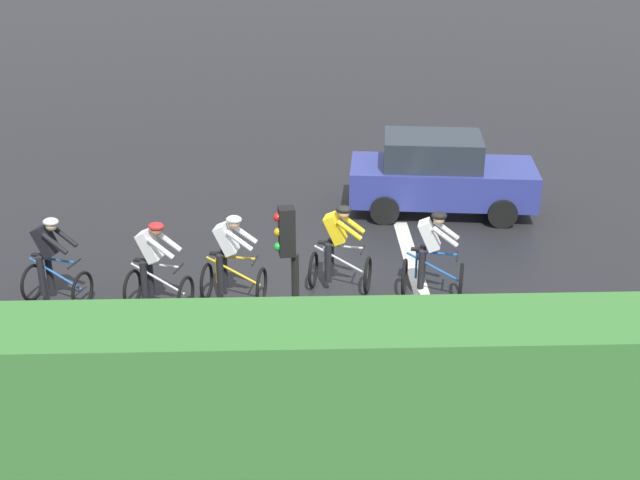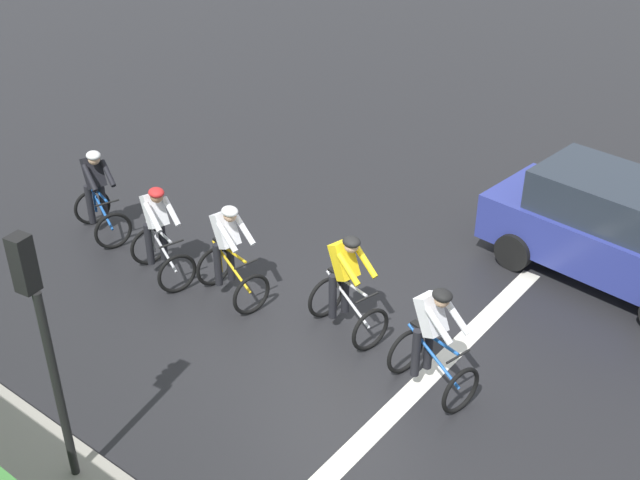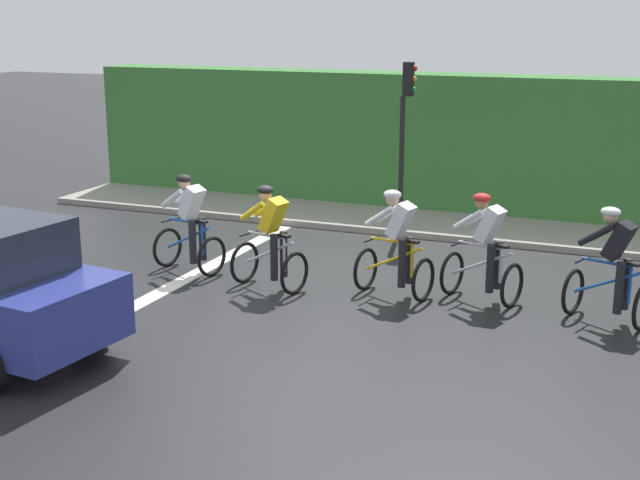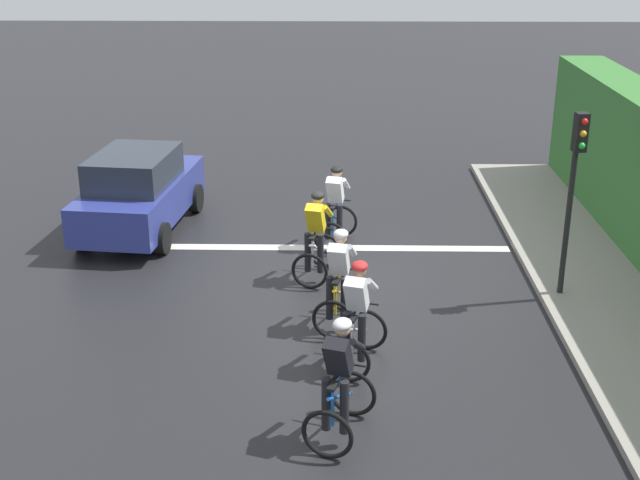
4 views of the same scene
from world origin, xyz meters
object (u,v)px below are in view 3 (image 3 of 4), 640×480
cyclist_mid (397,246)px  cyclist_fourth (271,240)px  cyclist_lead (612,268)px  cyclist_trailing (190,226)px  traffic_light_near_crossing (405,121)px  cyclist_second (485,250)px

cyclist_mid → cyclist_fourth: size_ratio=1.00×
cyclist_mid → cyclist_fourth: bearing=-78.0°
cyclist_lead → cyclist_fourth: bearing=-85.4°
cyclist_lead → cyclist_mid: (-0.01, -3.14, 0.00)m
cyclist_trailing → cyclist_fourth: bearing=78.1°
cyclist_fourth → traffic_light_near_crossing: bearing=168.8°
cyclist_second → cyclist_fourth: (0.67, -3.24, 0.00)m
cyclist_second → cyclist_trailing: 4.90m
cyclist_lead → cyclist_mid: same height
cyclist_trailing → cyclist_mid: bearing=91.0°
cyclist_second → cyclist_mid: size_ratio=1.00×
cyclist_second → cyclist_fourth: size_ratio=1.00×
cyclist_second → cyclist_mid: same height
cyclist_mid → cyclist_lead: bearing=89.9°
cyclist_fourth → cyclist_trailing: size_ratio=1.00×
cyclist_lead → cyclist_second: size_ratio=1.00×
cyclist_fourth → cyclist_trailing: bearing=-101.9°
cyclist_trailing → traffic_light_near_crossing: (-3.96, 2.51, 1.43)m
traffic_light_near_crossing → cyclist_second: bearing=33.3°
cyclist_second → cyclist_mid: bearing=-78.8°
cyclist_second → traffic_light_near_crossing: 4.58m
cyclist_lead → traffic_light_near_crossing: (-3.90, -4.23, 1.43)m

